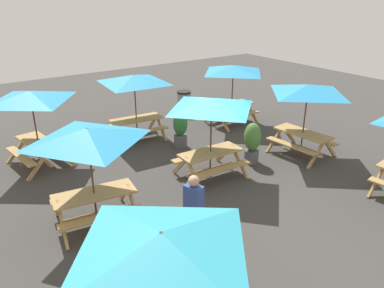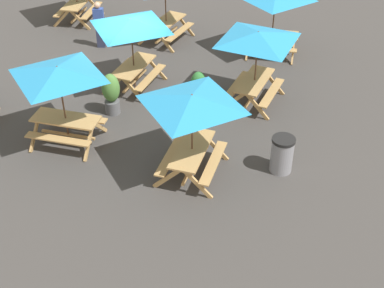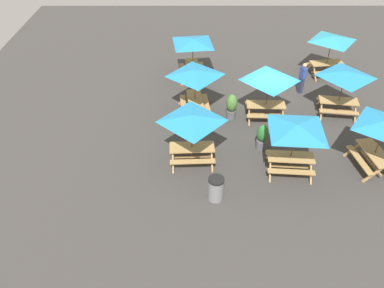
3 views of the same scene
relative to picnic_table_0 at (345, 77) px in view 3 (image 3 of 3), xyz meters
The scene contains 12 objects.
ground_plane 3.96m from the picnic_table_0, ahead, with size 31.59×31.59×0.00m, color #3D3A38.
picnic_table_0 is the anchor object (origin of this frame).
picnic_table_1 7.80m from the picnic_table_0, 26.58° to the left, with size 2.08×2.08×2.34m.
picnic_table_2 3.53m from the picnic_table_0, ahead, with size 2.08×2.08×2.34m.
picnic_table_3 6.83m from the picnic_table_0, ahead, with size 2.17×2.17×2.34m.
picnic_table_4 7.82m from the picnic_table_0, 27.62° to the right, with size 2.81×2.81×2.34m.
picnic_table_5 4.00m from the picnic_table_0, 97.92° to the right, with size 2.25×2.25×2.34m.
picnic_table_6 5.15m from the picnic_table_0, 52.57° to the left, with size 2.82×2.82×2.34m.
trash_bin_gray 8.41m from the picnic_table_0, 42.33° to the left, with size 0.59×0.59×0.98m.
potted_plant_0 5.29m from the picnic_table_0, ahead, with size 0.52×0.52×1.28m.
potted_plant_1 5.00m from the picnic_table_0, 33.30° to the left, with size 0.48×0.48×1.20m.
person_standing 2.63m from the picnic_table_0, 57.44° to the right, with size 0.32×0.41×1.67m.
Camera 3 is at (3.57, 15.03, 10.22)m, focal length 35.00 mm.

